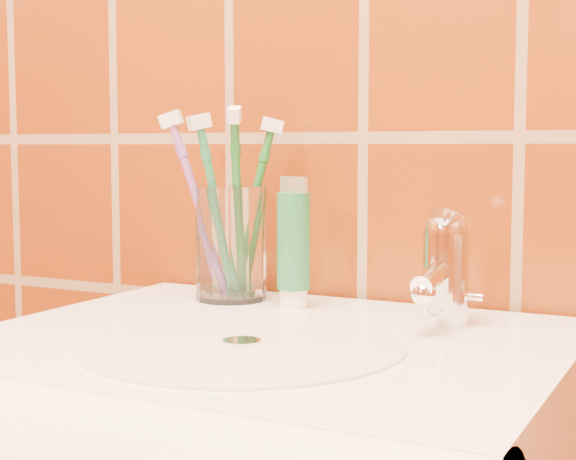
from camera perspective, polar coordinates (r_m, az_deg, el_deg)
The scene contains 7 objects.
glass_tumbler at distance 1.04m, azimuth -3.71°, elevation -0.86°, with size 0.08×0.08×0.13m, color white.
toothpaste_tube at distance 0.99m, azimuth 0.36°, elevation -1.10°, with size 0.04×0.04×0.15m.
faucet at distance 0.91m, azimuth 10.11°, elevation -2.09°, with size 0.05×0.11×0.12m.
toothbrush_0 at distance 1.05m, azimuth -2.38°, elevation 1.31°, with size 0.07×0.05×0.22m, color #1C6B26, non-canonical shape.
toothbrush_1 at distance 1.02m, azimuth -4.58°, elevation 1.26°, with size 0.05×0.06×0.22m, color #207B4A, non-canonical shape.
toothbrush_2 at distance 1.01m, azimuth -3.28°, elevation 1.43°, with size 0.04×0.07×0.23m, color #1B6825, non-canonical shape.
toothbrush_3 at distance 1.04m, azimuth -5.70°, elevation 1.41°, with size 0.09×0.04×0.23m, color #834DA6, non-canonical shape.
Camera 1 is at (0.39, 0.23, 1.03)m, focal length 55.00 mm.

